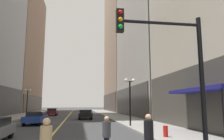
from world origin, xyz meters
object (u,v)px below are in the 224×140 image
Objects in this scene: pedestrian_in_black_coat at (149,135)px; street_lamp_right_mid at (130,91)px; pedestrian_with_orange_bag at (107,133)px; street_lamp_left_far at (27,97)px; traffic_light_near_right at (175,60)px; car_blue at (36,117)px; car_black at (86,114)px; fire_hydrant_right at (166,133)px; car_maroon at (52,111)px.

street_lamp_right_mid is at bearing 79.76° from pedestrian_in_black_coat.
pedestrian_in_black_coat is at bearing -100.24° from street_lamp_right_mid.
pedestrian_with_orange_bag is 29.52m from street_lamp_left_far.
pedestrian_with_orange_bag is at bearing 154.23° from traffic_light_near_right.
car_blue is 17.63m from pedestrian_in_black_coat.
pedestrian_in_black_coat is 0.39× the size of street_lamp_right_mid.
car_black reaches higher than fire_hydrant_right.
car_maroon is 24.79m from street_lamp_right_mid.
car_blue is 0.99× the size of car_black.
pedestrian_in_black_coat is 0.31× the size of traffic_light_near_right.
street_lamp_right_mid is (8.99, -4.18, 2.54)m from car_blue.
street_lamp_left_far and street_lamp_right_mid have the same top height.
pedestrian_with_orange_bag is 5.63m from fire_hydrant_right.
car_blue and car_black have the same top height.
car_black is 12.53m from street_lamp_right_mid.
car_maroon is 0.95× the size of street_lamp_left_far.
street_lamp_left_far is (-9.12, 5.35, 2.54)m from car_black.
car_black is at bearing -62.27° from car_maroon.
street_lamp_right_mid is at bearing 85.03° from traffic_light_near_right.
car_blue is 0.99× the size of street_lamp_right_mid.
car_maroon is 0.95× the size of street_lamp_right_mid.
pedestrian_in_black_coat is at bearing -86.41° from car_black.
traffic_light_near_right is at bearing -83.70° from car_black.
street_lamp_right_mid is (9.49, -22.76, 2.54)m from car_maroon.
traffic_light_near_right reaches higher than pedestrian_with_orange_bag.
traffic_light_near_right is 6.28m from fire_hydrant_right.
pedestrian_in_black_coat reaches higher than pedestrian_with_orange_bag.
car_blue is at bearing -88.46° from car_maroon.
traffic_light_near_right is at bearing -63.97° from car_blue.
pedestrian_in_black_coat is 31.10m from street_lamp_left_far.
car_blue is 18.34m from traffic_light_near_right.
traffic_light_near_right is (8.44, -34.84, 3.02)m from car_maroon.
street_lamp_left_far is 27.63m from fire_hydrant_right.
car_blue is 0.77× the size of traffic_light_near_right.
pedestrian_with_orange_bag is (5.95, -33.63, 0.21)m from car_maroon.
pedestrian_in_black_coat reaches higher than car_black.
pedestrian_in_black_coat is 1.08× the size of pedestrian_with_orange_bag.
street_lamp_right_mid is (12.80, -17.06, 0.00)m from street_lamp_left_far.
car_maroon is 35.60m from pedestrian_in_black_coat.
traffic_light_near_right is at bearing -76.39° from car_maroon.
street_lamp_left_far reaches higher than pedestrian_with_orange_bag.
car_blue reaches higher than fire_hydrant_right.
pedestrian_in_black_coat reaches higher than car_blue.
pedestrian_with_orange_bag is 11.67m from street_lamp_right_mid.
street_lamp_left_far reaches higher than car_black.
car_blue is 13.68m from street_lamp_left_far.
traffic_light_near_right is at bearing -94.97° from street_lamp_right_mid.
car_blue is at bearing -125.17° from car_black.
traffic_light_near_right reaches higher than car_maroon.
street_lamp_right_mid is 5.54× the size of fire_hydrant_right.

